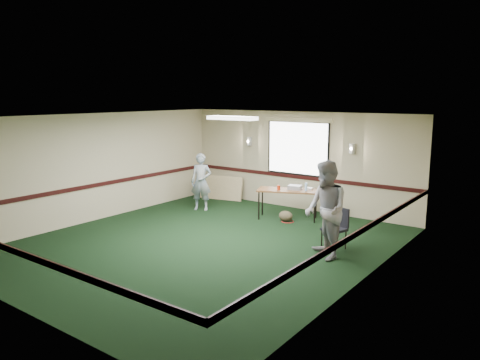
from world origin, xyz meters
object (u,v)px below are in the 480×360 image
Objects in this scene: projector at (295,187)px; person_right at (326,210)px; conference_chair at (337,225)px; person_left at (201,182)px; folding_table at (288,192)px.

projector is 0.17× the size of person_right.
person_left is at bearing -175.65° from conference_chair.
conference_chair is 0.44× the size of person_right.
folding_table is 5.07× the size of projector.
person_right is at bearing -43.76° from person_left.
person_left is at bearing 170.20° from folding_table.
person_right reaches higher than folding_table.
projector is 2.44m from conference_chair.
projector is 0.39× the size of conference_chair.
conference_chair is (1.88, -1.52, -0.33)m from projector.
projector is 0.21× the size of person_left.
person_right is (0.06, -0.68, 0.46)m from conference_chair.
person_right is at bearing -68.26° from folding_table.
conference_chair is at bearing -58.03° from folding_table.
projector is at bearing 18.16° from folding_table.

